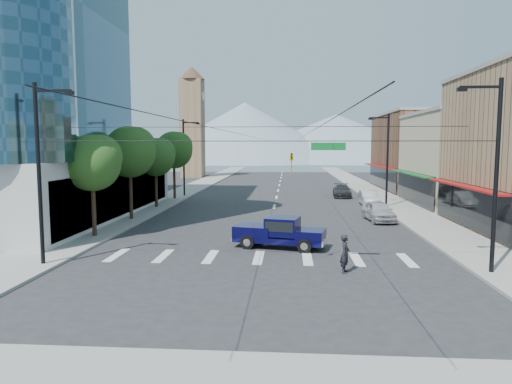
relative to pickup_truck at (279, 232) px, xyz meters
The scene contains 20 objects.
ground 4.20m from the pickup_truck, 101.85° to the right, with size 160.00×160.00×0.00m, color #28282B.
sidewalk_left 38.23m from the pickup_truck, 109.63° to the left, with size 4.00×120.00×0.15m, color gray.
sidewalk_right 37.70m from the pickup_truck, 72.78° to the left, with size 4.00×120.00×0.15m, color gray.
shop_mid 27.92m from the pickup_truck, 46.22° to the left, with size 12.00×14.00×9.00m, color tan.
shop_far 40.98m from the pickup_truck, 61.97° to the left, with size 12.00×18.00×10.00m, color brown.
clock_tower 61.30m from the pickup_truck, 106.65° to the left, with size 4.80×4.80×20.40m.
mountain_left 147.20m from the pickup_truck, 96.19° to the left, with size 80.00×80.00×22.00m, color gray.
mountain_right 157.37m from the pickup_truck, 83.00° to the left, with size 90.00×90.00×18.00m, color gray.
tree_near 12.75m from the pickup_truck, behind, with size 3.65×3.64×6.71m.
tree_midnear 15.69m from the pickup_truck, 142.64° to the left, with size 4.09×4.09×7.52m.
tree_midfar 20.43m from the pickup_truck, 126.51° to the left, with size 3.65×3.64×6.71m.
tree_far 26.40m from the pickup_truck, 117.28° to the left, with size 4.09×4.09×7.52m.
signal_rig 6.26m from the pickup_truck, 97.38° to the right, with size 21.80×0.20×9.00m.
lamp_pole_nw 28.71m from the pickup_truck, 113.88° to the left, with size 2.00×0.25×9.00m.
lamp_pole_ne 20.89m from the pickup_truck, 61.36° to the left, with size 2.00×0.25×9.00m.
pickup_truck is the anchor object (origin of this frame).
pedestrian 6.04m from the pickup_truck, 57.81° to the right, with size 0.67×0.44×1.83m, color black.
parked_car_near 12.64m from the pickup_truck, 52.53° to the left, with size 1.86×4.63×1.58m, color silver.
parked_car_mid 21.17m from the pickup_truck, 66.17° to the left, with size 1.57×4.51×1.49m, color silver.
parked_car_far 27.79m from the pickup_truck, 75.92° to the left, with size 2.02×4.96×1.44m, color #2F2F32.
Camera 1 is at (1.36, -22.40, 6.01)m, focal length 32.00 mm.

